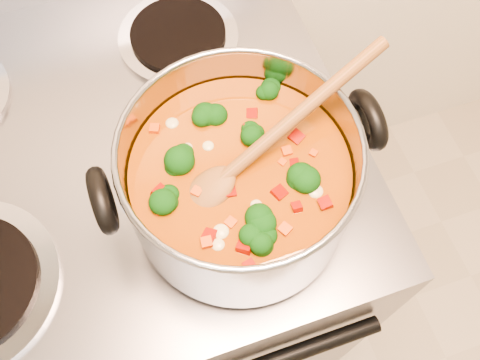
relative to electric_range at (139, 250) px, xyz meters
name	(u,v)px	position (x,y,z in m)	size (l,w,h in m)	color
electric_range	(139,250)	(0.00, 0.00, 0.00)	(0.76, 0.69, 1.08)	gray
stockpot	(239,181)	(0.18, -0.16, 0.54)	(0.33, 0.28, 0.17)	#9B9BA3
wooden_spoon	(254,152)	(0.20, -0.16, 0.59)	(0.28, 0.12, 0.10)	brown
cooktop_crumbs	(318,110)	(0.34, -0.05, 0.46)	(0.06, 0.14, 0.01)	black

